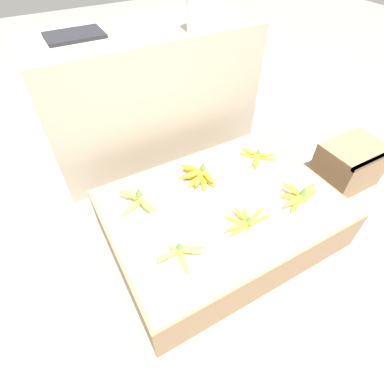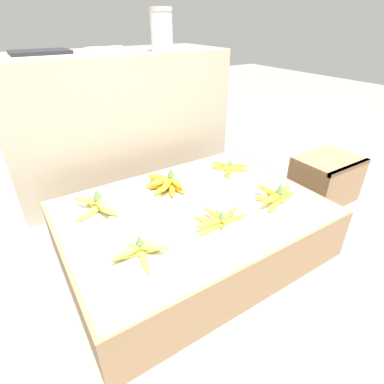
% 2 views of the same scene
% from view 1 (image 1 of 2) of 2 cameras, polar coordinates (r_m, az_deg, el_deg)
% --- Properties ---
extents(ground_plane, '(10.00, 10.00, 0.00)m').
position_cam_1_polar(ground_plane, '(1.72, 5.24, -7.57)').
color(ground_plane, gray).
extents(display_platform, '(1.16, 0.84, 0.25)m').
position_cam_1_polar(display_platform, '(1.63, 5.53, -4.91)').
color(display_platform, '#997551').
rests_on(display_platform, ground_plane).
extents(back_vendor_table, '(1.35, 0.52, 0.83)m').
position_cam_1_polar(back_vendor_table, '(2.07, -7.87, 17.41)').
color(back_vendor_table, tan).
rests_on(back_vendor_table, ground_plane).
extents(wooden_crate, '(0.37, 0.28, 0.28)m').
position_cam_1_polar(wooden_crate, '(2.16, 27.71, 4.68)').
color(wooden_crate, '#997551').
rests_on(wooden_crate, ground_plane).
extents(banana_bunch_front_left, '(0.22, 0.16, 0.09)m').
position_cam_1_polar(banana_bunch_front_left, '(1.31, -2.27, -11.46)').
color(banana_bunch_front_left, gold).
rests_on(banana_bunch_front_left, display_platform).
extents(banana_bunch_front_midleft, '(0.26, 0.14, 0.08)m').
position_cam_1_polar(banana_bunch_front_midleft, '(1.44, 10.25, -5.44)').
color(banana_bunch_front_midleft, gold).
rests_on(banana_bunch_front_midleft, display_platform).
extents(banana_bunch_front_midright, '(0.24, 0.18, 0.11)m').
position_cam_1_polar(banana_bunch_front_midright, '(1.61, 19.76, -0.63)').
color(banana_bunch_front_midright, gold).
rests_on(banana_bunch_front_midright, display_platform).
extents(banana_bunch_middle_left, '(0.19, 0.23, 0.11)m').
position_cam_1_polar(banana_bunch_middle_left, '(1.51, -10.30, -1.48)').
color(banana_bunch_middle_left, '#DBCC4C').
rests_on(banana_bunch_middle_left, display_platform).
extents(banana_bunch_middle_midleft, '(0.15, 0.24, 0.11)m').
position_cam_1_polar(banana_bunch_middle_midleft, '(1.62, 1.16, 3.14)').
color(banana_bunch_middle_midleft, gold).
rests_on(banana_bunch_middle_midleft, display_platform).
extents(banana_bunch_middle_midright, '(0.18, 0.19, 0.08)m').
position_cam_1_polar(banana_bunch_middle_midright, '(1.80, 12.35, 6.62)').
color(banana_bunch_middle_midright, gold).
rests_on(banana_bunch_middle_midright, display_platform).
extents(glass_jar, '(0.13, 0.13, 0.22)m').
position_cam_1_polar(glass_jar, '(1.81, 1.15, 31.60)').
color(glass_jar, silver).
rests_on(glass_jar, back_vendor_table).
extents(foam_tray_white, '(0.22, 0.18, 0.02)m').
position_cam_1_polar(foam_tray_white, '(1.91, -9.73, 28.67)').
color(foam_tray_white, white).
rests_on(foam_tray_white, back_vendor_table).
extents(foam_tray_dark, '(0.29, 0.21, 0.02)m').
position_cam_1_polar(foam_tray_dark, '(1.86, -21.50, 26.06)').
color(foam_tray_dark, '#232328').
rests_on(foam_tray_dark, back_vendor_table).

